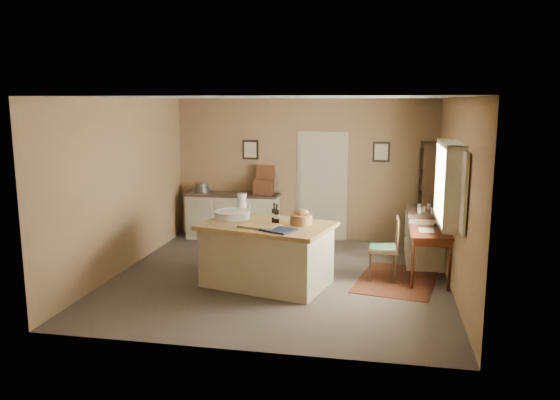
# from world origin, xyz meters

# --- Properties ---
(ground) EXTENTS (5.00, 5.00, 0.00)m
(ground) POSITION_xyz_m (0.00, 0.00, 0.00)
(ground) COLOR brown
(ground) RESTS_ON ground
(wall_back) EXTENTS (5.00, 0.10, 2.70)m
(wall_back) POSITION_xyz_m (0.00, 2.50, 1.35)
(wall_back) COLOR brown
(wall_back) RESTS_ON ground
(wall_front) EXTENTS (5.00, 0.10, 2.70)m
(wall_front) POSITION_xyz_m (0.00, -2.50, 1.35)
(wall_front) COLOR brown
(wall_front) RESTS_ON ground
(wall_left) EXTENTS (0.10, 5.00, 2.70)m
(wall_left) POSITION_xyz_m (-2.50, 0.00, 1.35)
(wall_left) COLOR brown
(wall_left) RESTS_ON ground
(wall_right) EXTENTS (0.10, 5.00, 2.70)m
(wall_right) POSITION_xyz_m (2.50, 0.00, 1.35)
(wall_right) COLOR brown
(wall_right) RESTS_ON ground
(ceiling) EXTENTS (5.00, 5.00, 0.00)m
(ceiling) POSITION_xyz_m (0.00, 0.00, 2.70)
(ceiling) COLOR silver
(ceiling) RESTS_ON wall_back
(door) EXTENTS (0.97, 0.06, 2.11)m
(door) POSITION_xyz_m (0.35, 2.47, 1.05)
(door) COLOR #B3B397
(door) RESTS_ON ground
(framed_prints) EXTENTS (2.82, 0.02, 0.38)m
(framed_prints) POSITION_xyz_m (0.20, 2.48, 1.72)
(framed_prints) COLOR black
(framed_prints) RESTS_ON ground
(window) EXTENTS (0.25, 1.99, 1.12)m
(window) POSITION_xyz_m (2.42, -0.20, 1.55)
(window) COLOR #C0BB96
(window) RESTS_ON ground
(work_island) EXTENTS (2.05, 1.59, 1.20)m
(work_island) POSITION_xyz_m (-0.14, -0.32, 0.48)
(work_island) COLOR #C0BB96
(work_island) RESTS_ON ground
(sideboard) EXTENTS (1.81, 0.52, 1.18)m
(sideboard) POSITION_xyz_m (-1.34, 2.20, 0.48)
(sideboard) COLOR #C0BB96
(sideboard) RESTS_ON ground
(rug) EXTENTS (1.37, 1.77, 0.01)m
(rug) POSITION_xyz_m (1.75, 0.20, 0.00)
(rug) COLOR #4F250F
(rug) RESTS_ON ground
(writing_desk) EXTENTS (0.59, 0.96, 0.82)m
(writing_desk) POSITION_xyz_m (2.20, 0.30, 0.67)
(writing_desk) COLOR #36150B
(writing_desk) RESTS_ON ground
(desk_chair) EXTENTS (0.44, 0.44, 0.94)m
(desk_chair) POSITION_xyz_m (1.53, 0.22, 0.47)
(desk_chair) COLOR #332114
(desk_chair) RESTS_ON ground
(right_cabinet) EXTENTS (0.60, 1.08, 0.99)m
(right_cabinet) POSITION_xyz_m (2.20, 1.21, 0.46)
(right_cabinet) COLOR #C0BB96
(right_cabinet) RESTS_ON ground
(shelving_unit) EXTENTS (0.33, 0.87, 1.94)m
(shelving_unit) POSITION_xyz_m (2.35, 1.91, 0.97)
(shelving_unit) COLOR #332114
(shelving_unit) RESTS_ON ground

